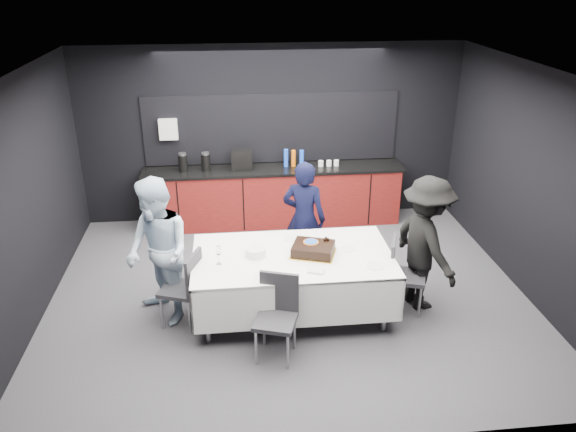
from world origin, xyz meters
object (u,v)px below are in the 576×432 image
object	(u,v)px
party_table	(293,265)
champagne_flute	(218,251)
chair_near	(277,310)
person_center	(304,219)
chair_right	(401,270)
chair_left	(186,284)
plate_stack	(255,252)
person_left	(158,252)
person_right	(425,244)
cake_assembly	(313,249)

from	to	relation	value
party_table	champagne_flute	bearing A→B (deg)	-171.37
party_table	chair_near	size ratio (longest dim) A/B	2.51
person_center	chair_right	bearing A→B (deg)	157.09
party_table	chair_left	size ratio (longest dim) A/B	2.51
champagne_flute	chair_right	bearing A→B (deg)	1.85
plate_stack	champagne_flute	distance (m)	0.46
plate_stack	chair_right	bearing A→B (deg)	-2.66
person_center	party_table	bearing A→B (deg)	95.85
champagne_flute	person_left	size ratio (longest dim) A/B	0.13
champagne_flute	chair_near	size ratio (longest dim) A/B	0.24
chair_near	person_left	distance (m)	1.55
plate_stack	person_right	world-z (taller)	person_right
plate_stack	champagne_flute	bearing A→B (deg)	-160.51
chair_left	person_center	world-z (taller)	person_center
person_right	champagne_flute	bearing A→B (deg)	76.96
cake_assembly	person_left	world-z (taller)	person_left
party_table	chair_left	xyz separation A→B (m)	(-1.24, -0.12, -0.11)
chair_left	person_center	bearing A→B (deg)	35.38
chair_left	chair_right	size ratio (longest dim) A/B	1.00
chair_left	chair_near	bearing A→B (deg)	-33.08
party_table	plate_stack	distance (m)	0.47
chair_right	person_left	size ratio (longest dim) A/B	0.53
plate_stack	person_right	bearing A→B (deg)	-0.47
chair_right	chair_near	world-z (taller)	same
champagne_flute	person_right	world-z (taller)	person_right
party_table	person_right	size ratio (longest dim) A/B	1.39
party_table	person_left	size ratio (longest dim) A/B	1.32
chair_near	person_center	xyz separation A→B (m)	(0.51, 1.71, 0.26)
party_table	person_right	bearing A→B (deg)	0.14
party_table	person_center	world-z (taller)	person_center
cake_assembly	person_center	size ratio (longest dim) A/B	0.38
chair_near	person_left	xyz separation A→B (m)	(-1.28, 0.80, 0.34)
person_right	person_center	bearing A→B (deg)	38.44
cake_assembly	person_right	bearing A→B (deg)	0.38
chair_left	champagne_flute	bearing A→B (deg)	-1.93
cake_assembly	chair_left	distance (m)	1.52
chair_right	chair_near	size ratio (longest dim) A/B	1.00
champagne_flute	person_right	distance (m)	2.45
chair_left	chair_near	size ratio (longest dim) A/B	1.00
champagne_flute	chair_near	xyz separation A→B (m)	(0.60, -0.63, -0.40)
chair_left	chair_near	world-z (taller)	same
cake_assembly	champagne_flute	distance (m)	1.11
chair_right	person_left	distance (m)	2.86
cake_assembly	champagne_flute	xyz separation A→B (m)	(-1.10, -0.12, 0.10)
plate_stack	chair_near	distance (m)	0.85
champagne_flute	person_left	distance (m)	0.70
party_table	chair_left	distance (m)	1.25
person_right	chair_near	bearing A→B (deg)	96.32
person_left	chair_near	bearing A→B (deg)	24.41
person_left	chair_left	bearing A→B (deg)	28.62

